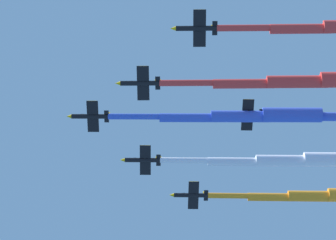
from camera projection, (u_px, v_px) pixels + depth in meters
jet_lead at (241, 116)px, 195.33m from camera, size 38.86×49.50×4.30m
jet_port_inner at (298, 81)px, 183.26m from camera, size 38.83×48.29×4.38m
jet_starboard_inner at (284, 160)px, 203.97m from camera, size 37.82×48.68×4.38m
jet_starboard_mid at (310, 196)px, 213.74m from camera, size 33.98×44.05×4.38m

